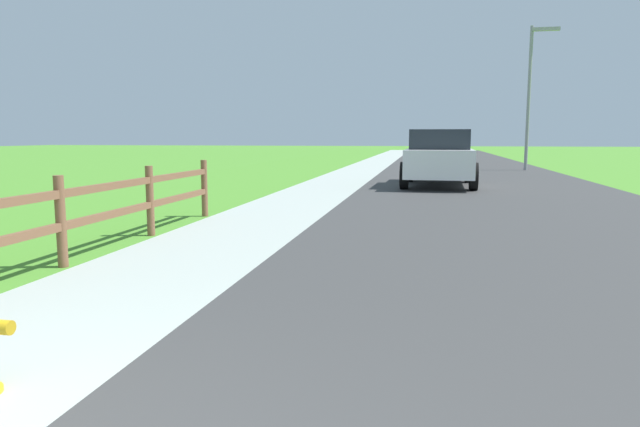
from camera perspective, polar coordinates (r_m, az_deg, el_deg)
name	(u,v)px	position (r m, az deg, el deg)	size (l,w,h in m)	color
ground_plane	(386,168)	(26.41, 6.63, 4.52)	(120.00, 120.00, 0.00)	#4B8C2B
road_asphalt	(462,166)	(28.39, 14.00, 4.57)	(7.00, 66.00, 0.01)	#393939
curb_concrete	(329,165)	(28.75, 0.92, 4.84)	(6.00, 66.00, 0.01)	#A2ACA3
grass_verge	(300,165)	(29.04, -2.01, 4.86)	(5.00, 66.00, 0.00)	#4B8C2B
rail_fence	(60,215)	(6.86, -24.45, -0.12)	(0.11, 8.36, 1.02)	brown
parked_suv_white	(439,157)	(17.13, 11.78, 5.53)	(2.13, 4.47, 1.63)	white
street_lamp	(532,85)	(26.15, 20.38, 11.93)	(1.17, 0.20, 5.98)	gray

